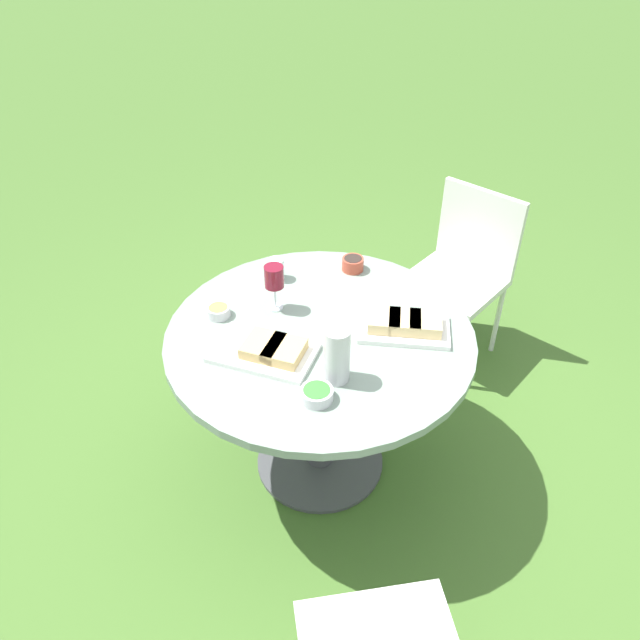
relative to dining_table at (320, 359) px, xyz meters
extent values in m
plane|color=#446B2B|center=(0.00, 0.00, -0.61)|extent=(40.00, 40.00, 0.00)
cylinder|color=#4C4C51|center=(0.00, 0.00, -0.60)|extent=(0.56, 0.56, 0.02)
cylinder|color=#4C4C51|center=(0.00, 0.00, -0.25)|extent=(0.11, 0.11, 0.69)
cylinder|color=gray|center=(0.00, 0.00, 0.11)|extent=(1.17, 1.17, 0.03)
cylinder|color=silver|center=(-0.92, 0.03, -0.40)|extent=(0.03, 0.03, 0.43)
cube|color=silver|center=(0.44, -0.92, -0.16)|extent=(0.58, 0.57, 0.04)
cube|color=silver|center=(0.52, -1.09, 0.06)|extent=(0.41, 0.22, 0.42)
cylinder|color=silver|center=(0.53, -0.67, -0.40)|extent=(0.03, 0.03, 0.43)
cylinder|color=silver|center=(0.18, -0.83, -0.40)|extent=(0.03, 0.03, 0.43)
cylinder|color=silver|center=(0.69, -1.00, -0.40)|extent=(0.03, 0.03, 0.43)
cylinder|color=silver|center=(0.34, -1.17, -0.40)|extent=(0.03, 0.03, 0.43)
cylinder|color=silver|center=(-0.25, 0.05, 0.24)|extent=(0.09, 0.09, 0.21)
cone|color=silver|center=(-0.21, 0.05, 0.33)|extent=(0.02, 0.02, 0.03)
cylinder|color=silver|center=(0.21, 0.10, 0.13)|extent=(0.06, 0.06, 0.01)
cylinder|color=silver|center=(0.21, 0.10, 0.19)|extent=(0.01, 0.01, 0.10)
cylinder|color=maroon|center=(0.21, 0.10, 0.28)|extent=(0.08, 0.08, 0.09)
cube|color=white|center=(-0.12, -0.30, 0.14)|extent=(0.34, 0.39, 0.02)
cube|color=#E0C184|center=(-0.16, -0.36, 0.17)|extent=(0.17, 0.17, 0.05)
cube|color=#E0C184|center=(-0.12, -0.30, 0.17)|extent=(0.17, 0.17, 0.05)
cube|color=#E0C184|center=(-0.08, -0.23, 0.17)|extent=(0.17, 0.17, 0.05)
cube|color=white|center=(-0.04, 0.24, 0.14)|extent=(0.42, 0.42, 0.02)
cube|color=tan|center=(-0.09, 0.18, 0.17)|extent=(0.20, 0.19, 0.04)
cube|color=tan|center=(-0.04, 0.24, 0.17)|extent=(0.20, 0.19, 0.04)
cylinder|color=silver|center=(0.25, 0.32, 0.15)|extent=(0.09, 0.09, 0.04)
cylinder|color=#E0C147|center=(0.25, 0.32, 0.16)|extent=(0.07, 0.07, 0.02)
cylinder|color=silver|center=(-0.32, 0.15, 0.15)|extent=(0.11, 0.11, 0.04)
cylinder|color=#387533|center=(-0.32, 0.15, 0.17)|extent=(0.09, 0.09, 0.02)
cylinder|color=#B74733|center=(0.34, -0.30, 0.16)|extent=(0.09, 0.09, 0.06)
cylinder|color=#2D231E|center=(0.34, -0.30, 0.18)|extent=(0.08, 0.08, 0.03)
cylinder|color=silver|center=(0.41, 0.02, 0.18)|extent=(0.07, 0.07, 0.09)
camera|label=1|loc=(-1.68, 0.72, 1.61)|focal=35.00mm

